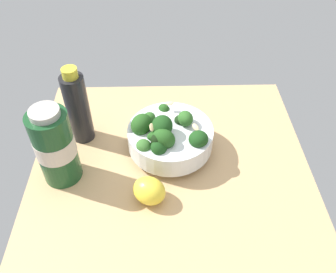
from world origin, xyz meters
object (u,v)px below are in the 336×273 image
lemon_wedge (149,191)px  bottle_tall (55,146)px  bottle_short (78,107)px  bowl_of_broccoli (167,136)px

lemon_wedge → bottle_tall: bottle_tall is taller
lemon_wedge → bottle_short: (17.33, 14.81, 5.77)cm
bowl_of_broccoli → bottle_tall: (-6.00, 20.79, 3.77)cm
bowl_of_broccoli → bottle_tall: size_ratio=1.04×
bottle_short → bottle_tall: bearing=167.2°
bowl_of_broccoli → bottle_short: bearing=74.9°
bowl_of_broccoli → lemon_wedge: bowl_of_broccoli is taller
bottle_tall → bowl_of_broccoli: bearing=-73.9°
bowl_of_broccoli → bottle_tall: 21.96cm
bowl_of_broccoli → bottle_tall: bearing=106.1°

